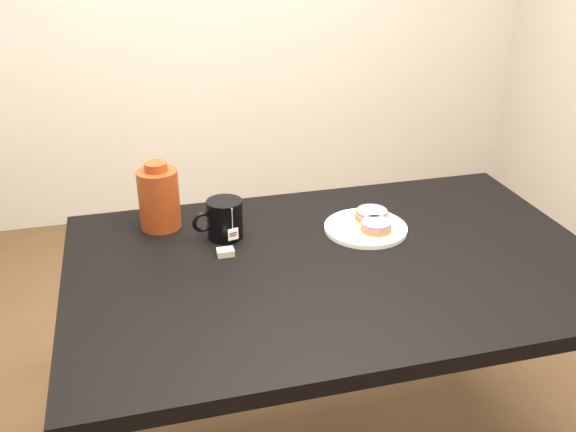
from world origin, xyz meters
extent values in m
cube|color=black|center=(0.00, 0.00, 0.73)|extent=(1.40, 0.90, 0.04)
cylinder|color=black|center=(-0.64, 0.39, 0.35)|extent=(0.06, 0.06, 0.71)
cylinder|color=black|center=(0.64, 0.39, 0.35)|extent=(0.06, 0.06, 0.71)
cylinder|color=white|center=(0.13, 0.14, 0.76)|extent=(0.24, 0.24, 0.01)
torus|color=white|center=(0.13, 0.14, 0.76)|extent=(0.23, 0.23, 0.01)
cylinder|color=brown|center=(0.17, 0.18, 0.77)|extent=(0.14, 0.14, 0.02)
cylinder|color=gray|center=(0.17, 0.18, 0.79)|extent=(0.13, 0.13, 0.01)
cylinder|color=brown|center=(0.15, 0.11, 0.77)|extent=(0.12, 0.12, 0.02)
cylinder|color=gray|center=(0.15, 0.11, 0.79)|extent=(0.12, 0.12, 0.01)
cylinder|color=black|center=(-0.26, 0.20, 0.81)|extent=(0.12, 0.12, 0.11)
cylinder|color=black|center=(-0.26, 0.20, 0.85)|extent=(0.09, 0.09, 0.00)
torus|color=black|center=(-0.33, 0.19, 0.81)|extent=(0.06, 0.03, 0.06)
cylinder|color=beige|center=(-0.25, 0.15, 0.83)|extent=(0.00, 0.00, 0.06)
cube|color=white|center=(-0.25, 0.15, 0.78)|extent=(0.03, 0.01, 0.03)
cube|color=#C6B793|center=(-0.28, 0.10, 0.76)|extent=(0.05, 0.03, 0.02)
cylinder|color=#64210D|center=(-0.43, 0.31, 0.84)|extent=(0.13, 0.13, 0.17)
cylinder|color=#64210D|center=(-0.43, 0.31, 0.94)|extent=(0.06, 0.06, 0.02)
camera|label=1|loc=(-0.50, -1.39, 1.59)|focal=40.00mm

